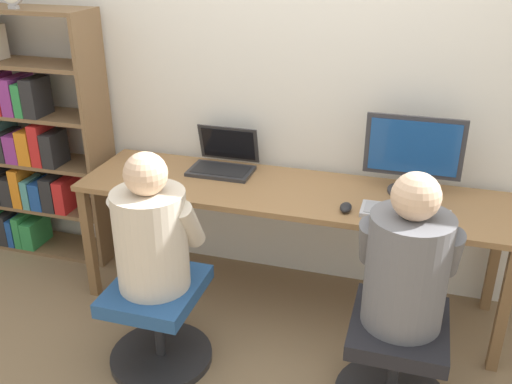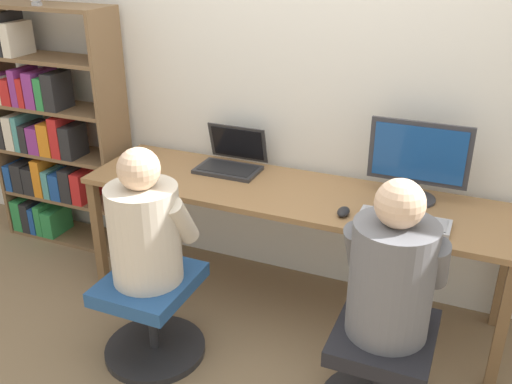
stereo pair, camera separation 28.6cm
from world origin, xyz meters
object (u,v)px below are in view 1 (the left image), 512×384
office_chair_left (395,357)px  person_at_laptop (151,231)px  office_chair_right (158,318)px  bookshelf (24,143)px  person_at_monitor (408,262)px  laptop (223,162)px  desktop_monitor (413,155)px  keyboard (405,213)px

office_chair_left → person_at_laptop: (-1.11, -0.04, 0.47)m
office_chair_right → bookshelf: bearing=147.9°
person_at_monitor → person_at_laptop: size_ratio=1.03×
laptop → bookshelf: 1.31m
office_chair_left → office_chair_right: bearing=-177.5°
desktop_monitor → office_chair_left: 1.00m
laptop → person_at_laptop: size_ratio=0.54×
desktop_monitor → laptop: 1.03m
desktop_monitor → laptop: (-1.02, 0.02, -0.16)m
office_chair_left → bookshelf: 2.52m
desktop_monitor → office_chair_left: size_ratio=0.97×
desktop_monitor → bookshelf: 2.33m
laptop → keyboard: bearing=-15.8°
desktop_monitor → person_at_monitor: bearing=-87.4°
office_chair_left → person_at_monitor: bearing=90.0°
office_chair_right → bookshelf: bookshelf is taller
keyboard → person_at_monitor: size_ratio=0.62×
keyboard → bookshelf: size_ratio=0.27×
keyboard → bookshelf: 2.34m
keyboard → office_chair_right: (-1.07, -0.52, -0.47)m
laptop → person_at_laptop: 0.81m
office_chair_right → bookshelf: (-1.25, 0.78, 0.49)m
laptop → person_at_monitor: 1.30m
keyboard → bookshelf: bearing=173.5°
person_at_monitor → bookshelf: size_ratio=0.44×
bookshelf → office_chair_right: bearing=-32.1°
office_chair_left → office_chair_right: (-1.11, -0.05, 0.00)m
laptop → bookshelf: size_ratio=0.23×
office_chair_right → person_at_laptop: 0.47m
keyboard → bookshelf: (-2.32, 0.26, 0.02)m
desktop_monitor → person_at_laptop: bearing=-143.7°
office_chair_left → person_at_monitor: person_at_monitor is taller
office_chair_left → bookshelf: bearing=162.7°
person_at_monitor → office_chair_right: bearing=-177.2°
office_chair_right → bookshelf: size_ratio=0.32×
desktop_monitor → person_at_monitor: 0.76m
office_chair_right → person_at_monitor: person_at_monitor is taller
laptop → bookshelf: (-1.31, -0.03, -0.02)m
desktop_monitor → office_chair_left: (0.03, -0.75, -0.66)m
desktop_monitor → bookshelf: (-2.32, -0.01, -0.18)m
laptop → bookshelf: bearing=-178.9°
desktop_monitor → person_at_laptop: 1.35m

